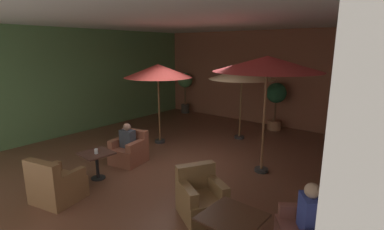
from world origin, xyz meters
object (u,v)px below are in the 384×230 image
cafe_table_front_right (232,224)px  iced_drink_cup (96,151)px  potted_tree_mid_left (185,85)px  patron_blue_shirt (310,210)px  armchair_front_left_east (56,186)px  patron_by_window (127,137)px  armchair_front_left_north (129,151)px  patio_umbrella_near_wall (158,71)px  potted_tree_left_corner (276,99)px  patio_umbrella_center_beige (267,64)px  patio_umbrella_tall_red (242,74)px  armchair_front_right_east (201,198)px  cafe_table_front_left (97,158)px

cafe_table_front_right → iced_drink_cup: size_ratio=7.46×
potted_tree_mid_left → patron_blue_shirt: 9.55m
armchair_front_left_east → patron_by_window: (-0.41, 2.10, 0.37)m
armchair_front_left_north → potted_tree_mid_left: (-2.57, 5.38, 0.96)m
patio_umbrella_near_wall → potted_tree_left_corner: patio_umbrella_near_wall is taller
patio_umbrella_near_wall → potted_tree_mid_left: (-2.06, 3.75, -0.94)m
cafe_table_front_right → patio_umbrella_center_beige: 3.69m
potted_tree_mid_left → cafe_table_front_right: bearing=-46.5°
cafe_table_front_right → patron_blue_shirt: size_ratio=1.15×
patio_umbrella_tall_red → potted_tree_left_corner: (0.47, 1.71, -0.96)m
armchair_front_right_east → potted_tree_mid_left: (-5.47, 6.20, 0.95)m
iced_drink_cup → armchair_front_right_east: bearing=6.2°
cafe_table_front_left → patron_by_window: size_ratio=1.12×
cafe_table_front_left → armchair_front_left_east: 1.11m
cafe_table_front_right → iced_drink_cup: bearing=175.8°
potted_tree_left_corner → armchair_front_left_north: bearing=-107.9°
armchair_front_left_east → patron_blue_shirt: bearing=17.7°
armchair_front_right_east → patron_blue_shirt: patron_blue_shirt is taller
cafe_table_front_right → armchair_front_right_east: bearing=149.7°
armchair_front_left_east → potted_tree_left_corner: bearing=80.2°
armchair_front_left_north → patron_blue_shirt: 4.78m
cafe_table_front_right → patio_umbrella_center_beige: patio_umbrella_center_beige is taller
patron_by_window → potted_tree_left_corner: bearing=72.3°
cafe_table_front_right → iced_drink_cup: iced_drink_cup is taller
armchair_front_right_east → patio_umbrella_tall_red: patio_umbrella_tall_red is taller
potted_tree_left_corner → patron_blue_shirt: potted_tree_left_corner is taller
armchair_front_right_east → patio_umbrella_center_beige: 3.25m
patio_umbrella_center_beige → patron_blue_shirt: bearing=-53.0°
cafe_table_front_left → armchair_front_left_north: bearing=99.8°
potted_tree_left_corner → iced_drink_cup: bearing=-102.9°
armchair_front_left_east → patron_by_window: bearing=101.1°
armchair_front_right_east → patio_umbrella_near_wall: patio_umbrella_near_wall is taller
cafe_table_front_left → patio_umbrella_tall_red: patio_umbrella_tall_red is taller
potted_tree_mid_left → patron_by_window: size_ratio=2.89×
patio_umbrella_center_beige → potted_tree_mid_left: (-5.50, 3.82, -1.26)m
cafe_table_front_left → iced_drink_cup: bearing=-33.2°
patio_umbrella_near_wall → iced_drink_cup: patio_umbrella_near_wall is taller
armchair_front_right_east → iced_drink_cup: size_ratio=9.46×
armchair_front_right_east → patron_blue_shirt: bearing=1.1°
armchair_front_right_east → patio_umbrella_tall_red: bearing=110.9°
armchair_front_left_north → patron_blue_shirt: bearing=-9.5°
armchair_front_left_east → iced_drink_cup: (-0.18, 1.04, 0.35)m
potted_tree_mid_left → patio_umbrella_near_wall: bearing=-61.2°
cafe_table_front_left → patio_umbrella_center_beige: size_ratio=0.26×
armchair_front_left_east → armchair_front_right_east: (2.47, 1.32, -0.00)m
potted_tree_mid_left → potted_tree_left_corner: bearing=-1.8°
cafe_table_front_right → patio_umbrella_tall_red: size_ratio=0.36×
potted_tree_left_corner → potted_tree_mid_left: size_ratio=0.94×
armchair_front_left_east → iced_drink_cup: 1.11m
armchair_front_right_east → potted_tree_left_corner: bearing=101.2°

